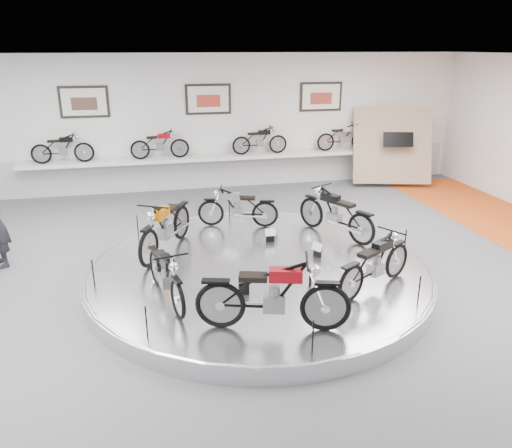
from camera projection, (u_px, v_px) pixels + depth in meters
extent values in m
plane|color=#4E4E50|center=(262.00, 286.00, 9.20)|extent=(16.00, 16.00, 0.00)
plane|color=white|center=(263.00, 58.00, 7.85)|extent=(16.00, 16.00, 0.00)
plane|color=silver|center=(209.00, 123.00, 14.95)|extent=(16.00, 0.00, 16.00)
cube|color=#BCBCBA|center=(210.00, 170.00, 15.43)|extent=(15.68, 0.04, 1.10)
cylinder|color=silver|center=(259.00, 272.00, 9.42)|extent=(6.40, 6.40, 0.30)
torus|color=#B2B2BA|center=(259.00, 266.00, 9.38)|extent=(6.40, 6.40, 0.10)
cube|color=silver|center=(211.00, 158.00, 15.02)|extent=(11.00, 0.55, 0.10)
cube|color=silver|center=(84.00, 102.00, 13.96)|extent=(1.35, 0.06, 0.88)
cube|color=silver|center=(208.00, 99.00, 14.68)|extent=(1.35, 0.06, 0.88)
cube|color=silver|center=(321.00, 97.00, 15.40)|extent=(1.35, 0.06, 0.88)
cube|color=#9C7B67|center=(392.00, 146.00, 15.53)|extent=(2.56, 1.52, 2.30)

